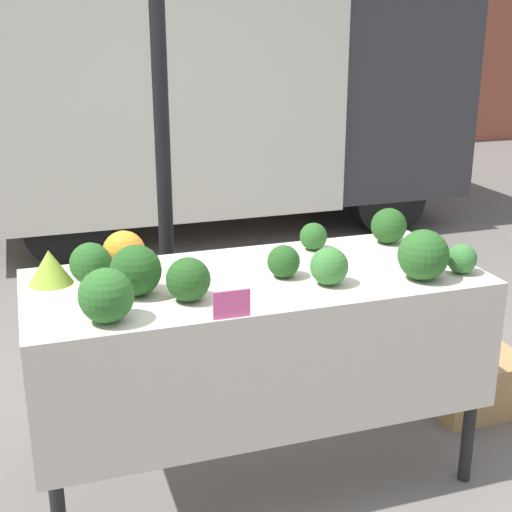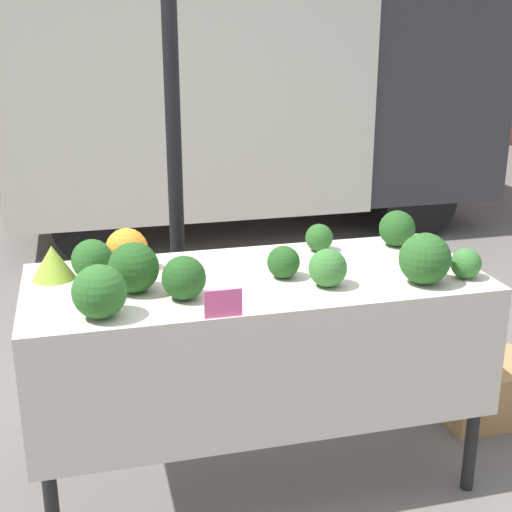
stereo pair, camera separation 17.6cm
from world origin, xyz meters
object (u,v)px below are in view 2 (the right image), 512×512
(price_sign, at_px, (223,303))
(produce_crate, at_px, (487,390))
(orange_cauliflower, at_px, (127,249))
(parked_truck, at_px, (230,71))

(price_sign, xyz_separation_m, produce_crate, (1.37, 0.53, -0.79))
(orange_cauliflower, distance_m, produce_crate, 1.83)
(orange_cauliflower, xyz_separation_m, price_sign, (0.26, -0.55, -0.03))
(parked_truck, distance_m, price_sign, 4.30)
(price_sign, distance_m, produce_crate, 1.67)
(orange_cauliflower, relative_size, price_sign, 1.30)
(parked_truck, bearing_deg, price_sign, -102.74)
(parked_truck, xyz_separation_m, orange_cauliflower, (-1.20, -3.61, -0.42))
(produce_crate, bearing_deg, parked_truck, 96.77)
(parked_truck, distance_m, produce_crate, 3.86)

